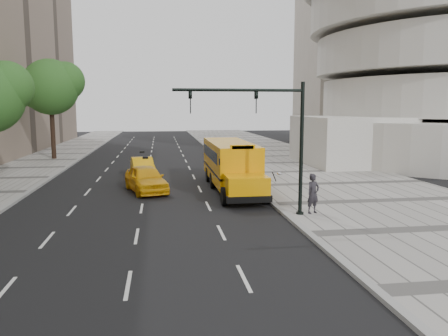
{
  "coord_description": "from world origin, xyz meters",
  "views": [
    {
      "loc": [
        0.02,
        -27.64,
        5.23
      ],
      "look_at": [
        3.5,
        -4.0,
        1.9
      ],
      "focal_mm": 35.0,
      "sensor_mm": 36.0,
      "label": 1
    }
  ],
  "objects": [
    {
      "name": "curb_far",
      "position": [
        -8.0,
        0.0,
        0.07
      ],
      "size": [
        0.3,
        140.0,
        0.15
      ],
      "primitive_type": "cube",
      "color": "gray",
      "rests_on": "ground"
    },
    {
      "name": "guggenheim",
      "position": [
        29.37,
        18.51,
        13.58
      ],
      "size": [
        33.2,
        42.2,
        35.0
      ],
      "color": "silver",
      "rests_on": "ground"
    },
    {
      "name": "taxi_near",
      "position": [
        -0.89,
        -0.46,
        0.83
      ],
      "size": [
        3.19,
        5.21,
        1.66
      ],
      "primitive_type": "imported",
      "rotation": [
        0.0,
        0.0,
        0.27
      ],
      "color": "#EFAB0D",
      "rests_on": "ground"
    },
    {
      "name": "curb_museum",
      "position": [
        6.0,
        0.0,
        0.07
      ],
      "size": [
        0.3,
        140.0,
        0.15
      ],
      "primitive_type": "cube",
      "color": "gray",
      "rests_on": "ground"
    },
    {
      "name": "ground",
      "position": [
        0.0,
        0.0,
        0.0
      ],
      "size": [
        140.0,
        140.0,
        0.0
      ],
      "primitive_type": "plane",
      "color": "black",
      "rests_on": "ground"
    },
    {
      "name": "pedestrian",
      "position": [
        7.27,
        -7.88,
        1.11
      ],
      "size": [
        0.83,
        0.7,
        1.93
      ],
      "primitive_type": "imported",
      "rotation": [
        0.0,
        0.0,
        0.4
      ],
      "color": "#242227",
      "rests_on": "sidewalk_museum"
    },
    {
      "name": "school_bus",
      "position": [
        4.5,
        -0.08,
        1.76
      ],
      "size": [
        2.96,
        11.56,
        3.19
      ],
      "color": "orange",
      "rests_on": "ground"
    },
    {
      "name": "traffic_signal",
      "position": [
        5.19,
        -7.96,
        4.09
      ],
      "size": [
        6.18,
        0.36,
        6.4
      ],
      "color": "black",
      "rests_on": "ground"
    },
    {
      "name": "taxi_far",
      "position": [
        -1.34,
        5.78,
        0.72
      ],
      "size": [
        2.12,
        4.57,
        1.45
      ],
      "primitive_type": "imported",
      "rotation": [
        0.0,
        0.0,
        0.14
      ],
      "color": "#EFAB0D",
      "rests_on": "ground"
    },
    {
      "name": "tree_c",
      "position": [
        -10.4,
        17.75,
        7.25
      ],
      "size": [
        6.12,
        5.44,
        9.92
      ],
      "color": "black",
      "rests_on": "ground"
    },
    {
      "name": "sidewalk_museum",
      "position": [
        12.0,
        0.0,
        0.07
      ],
      "size": [
        12.0,
        140.0,
        0.15
      ],
      "primitive_type": "cube",
      "color": "#9B9892",
      "rests_on": "ground"
    }
  ]
}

